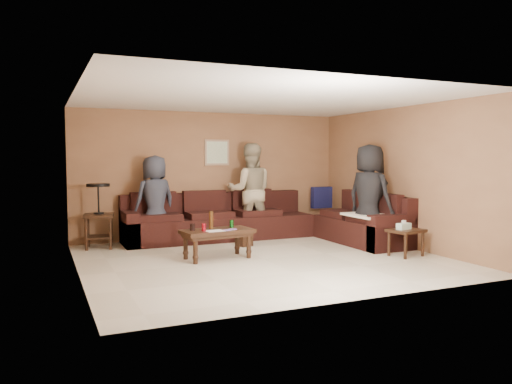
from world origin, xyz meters
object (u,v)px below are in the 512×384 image
at_px(coffee_table, 217,234).
at_px(waste_bin, 245,239).
at_px(side_table_right, 406,233).
at_px(person_middle, 250,191).
at_px(end_table_left, 99,214).
at_px(sectional_sofa, 269,224).
at_px(person_left, 155,200).
at_px(person_right, 369,196).

relative_size(coffee_table, waste_bin, 4.28).
xyz_separation_m(side_table_right, person_middle, (-1.59, 2.71, 0.55)).
bearing_deg(coffee_table, person_middle, 52.64).
distance_m(end_table_left, waste_bin, 2.62).
bearing_deg(side_table_right, sectional_sofa, 122.08).
bearing_deg(waste_bin, person_middle, 60.74).
distance_m(coffee_table, person_middle, 2.18).
height_order(sectional_sofa, person_middle, person_middle).
distance_m(sectional_sofa, person_left, 2.20).
bearing_deg(person_middle, waste_bin, 78.88).
bearing_deg(end_table_left, coffee_table, -46.93).
xyz_separation_m(side_table_right, person_right, (-0.07, 0.88, 0.53)).
height_order(coffee_table, person_right, person_right).
distance_m(sectional_sofa, coffee_table, 1.90).
distance_m(waste_bin, person_left, 1.80).
distance_m(side_table_right, waste_bin, 2.80).
bearing_deg(side_table_right, person_middle, 120.35).
distance_m(end_table_left, person_left, 1.02).
height_order(side_table_right, person_right, person_right).
bearing_deg(person_right, sectional_sofa, 27.80).
xyz_separation_m(waste_bin, person_right, (1.97, -1.03, 0.78)).
distance_m(person_left, person_right, 3.88).
height_order(sectional_sofa, side_table_right, sectional_sofa).
bearing_deg(side_table_right, coffee_table, 160.16).
bearing_deg(person_right, end_table_left, 50.30).
xyz_separation_m(coffee_table, person_right, (2.80, -0.15, 0.52)).
relative_size(side_table_right, waste_bin, 2.23).
bearing_deg(end_table_left, sectional_sofa, -9.57).
bearing_deg(sectional_sofa, coffee_table, -140.83).
distance_m(coffee_table, end_table_left, 2.36).
height_order(sectional_sofa, end_table_left, end_table_left).
relative_size(end_table_left, person_middle, 0.61).
distance_m(sectional_sofa, side_table_right, 2.64).
distance_m(end_table_left, person_middle, 2.91).
distance_m(waste_bin, person_middle, 1.22).
xyz_separation_m(coffee_table, side_table_right, (2.87, -1.04, -0.01)).
bearing_deg(sectional_sofa, person_right, -45.52).
height_order(waste_bin, person_middle, person_middle).
relative_size(side_table_right, person_middle, 0.32).
bearing_deg(person_middle, person_right, 147.75).
bearing_deg(coffee_table, waste_bin, 46.46).
xyz_separation_m(sectional_sofa, coffee_table, (-1.47, -1.20, 0.07)).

